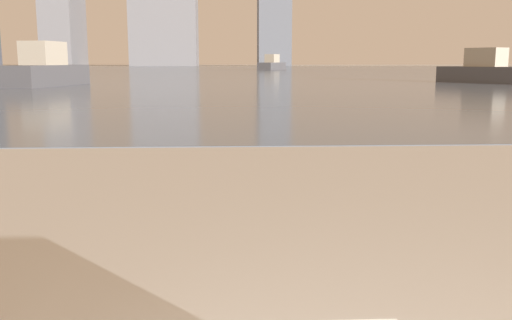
% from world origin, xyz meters
% --- Properties ---
extents(harbor_water, '(180.00, 110.00, 0.01)m').
position_xyz_m(harbor_water, '(0.00, 62.00, 0.01)').
color(harbor_water, slate).
rests_on(harbor_water, ground_plane).
extents(harbor_boat_0, '(3.60, 4.98, 1.78)m').
position_xyz_m(harbor_boat_0, '(4.90, 67.31, 0.64)').
color(harbor_boat_0, '#4C4C51').
rests_on(harbor_boat_0, harbor_water).
extents(harbor_boat_1, '(3.63, 4.45, 1.63)m').
position_xyz_m(harbor_boat_1, '(11.86, 26.61, 0.58)').
color(harbor_boat_1, '#4C4C51').
rests_on(harbor_boat_1, harbor_water).
extents(harbor_boat_2, '(2.67, 5.11, 1.83)m').
position_xyz_m(harbor_boat_2, '(-7.87, 24.58, 0.65)').
color(harbor_boat_2, '#4C4C51').
rests_on(harbor_boat_2, harbor_water).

